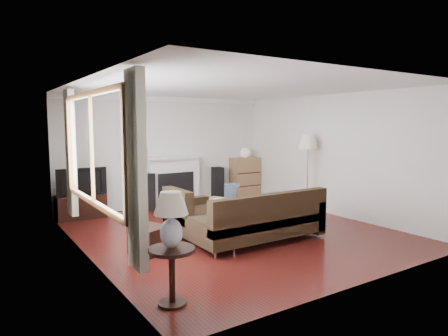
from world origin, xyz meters
TOP-DOWN VIEW (x-y plane):
  - room at (0.00, 0.00)m, footprint 5.10×5.60m
  - window at (-2.45, -0.20)m, footprint 0.12×2.74m
  - curtain_near at (-2.40, -1.72)m, footprint 0.10×0.35m
  - curtain_far at (-2.40, 1.32)m, footprint 0.10×0.35m
  - fireplace at (0.15, 2.64)m, footprint 1.40×0.26m
  - tv_stand at (-2.00, 2.50)m, footprint 0.94×0.42m
  - television at (-1.99, 2.50)m, footprint 0.96×0.13m
  - speaker_left at (-0.55, 2.55)m, footprint 0.29×0.32m
  - speaker_right at (1.28, 2.55)m, footprint 0.26×0.30m
  - bookshelf at (2.09, 2.53)m, footprint 0.75×0.36m
  - globe_lamp at (2.09, 2.53)m, footprint 0.25×0.25m
  - sectional_sofa at (0.00, -0.71)m, footprint 2.40×1.75m
  - coffee_table at (-0.05, 0.70)m, footprint 1.24×0.99m
  - footstool at (-1.68, -0.28)m, footprint 0.61×0.61m
  - floor_lamp at (2.22, 0.44)m, footprint 0.45×0.45m
  - side_table at (-2.15, -2.01)m, footprint 0.49×0.49m
  - table_lamp at (-2.15, -2.01)m, footprint 0.36×0.36m

SIDE VIEW (x-z plane):
  - footstool at x=-1.68m, z-range 0.00..0.39m
  - coffee_table at x=-0.05m, z-range 0.00..0.43m
  - tv_stand at x=-2.00m, z-range 0.00..0.47m
  - side_table at x=-2.15m, z-range 0.00..0.61m
  - sectional_sofa at x=0.00m, z-range 0.00..0.77m
  - speaker_left at x=-0.55m, z-range 0.00..0.81m
  - speaker_right at x=1.28m, z-range 0.00..0.83m
  - bookshelf at x=2.09m, z-range 0.00..1.03m
  - fireplace at x=0.15m, z-range 0.00..1.15m
  - television at x=-1.99m, z-range 0.47..1.03m
  - floor_lamp at x=2.22m, z-range 0.00..1.67m
  - table_lamp at x=-2.15m, z-range 0.61..1.19m
  - globe_lamp at x=2.09m, z-range 1.03..1.28m
  - room at x=0.00m, z-range -0.02..2.52m
  - curtain_near at x=-2.40m, z-range 0.35..2.45m
  - curtain_far at x=-2.40m, z-range 0.35..2.45m
  - window at x=-2.45m, z-range 0.78..2.32m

